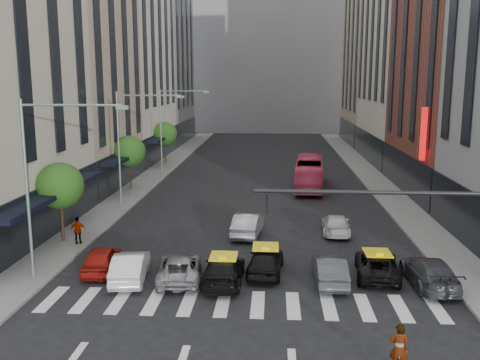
% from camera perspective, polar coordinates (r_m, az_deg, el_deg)
% --- Properties ---
extents(ground, '(160.00, 160.00, 0.00)m').
position_cam_1_polar(ground, '(23.60, 0.28, -14.56)').
color(ground, black).
rests_on(ground, ground).
extents(sidewalk_left, '(3.00, 96.00, 0.15)m').
position_cam_1_polar(sidewalk_left, '(53.81, -10.14, -0.20)').
color(sidewalk_left, slate).
rests_on(sidewalk_left, ground).
extents(sidewalk_right, '(3.00, 96.00, 0.15)m').
position_cam_1_polar(sidewalk_right, '(53.28, 14.66, -0.49)').
color(sidewalk_right, slate).
rests_on(sidewalk_right, ground).
extents(building_left_b, '(8.00, 16.00, 24.00)m').
position_cam_1_polar(building_left_b, '(52.62, -17.06, 12.32)').
color(building_left_b, tan).
rests_on(building_left_b, ground).
extents(building_left_c, '(8.00, 20.00, 36.00)m').
position_cam_1_polar(building_left_c, '(70.19, -11.99, 16.93)').
color(building_left_c, beige).
rests_on(building_left_c, ground).
extents(building_left_d, '(8.00, 18.00, 30.00)m').
position_cam_1_polar(building_left_d, '(88.36, -8.54, 13.75)').
color(building_left_d, gray).
rests_on(building_left_d, ground).
extents(building_right_b, '(8.00, 18.00, 26.00)m').
position_cam_1_polar(building_right_b, '(50.91, 22.27, 13.20)').
color(building_right_b, brown).
rests_on(building_right_b, ground).
extents(building_right_d, '(8.00, 18.00, 28.00)m').
position_cam_1_polar(building_right_d, '(87.83, 14.33, 12.91)').
color(building_right_d, tan).
rests_on(building_right_d, ground).
extents(building_far, '(30.00, 10.00, 36.00)m').
position_cam_1_polar(building_far, '(106.62, 3.05, 14.92)').
color(building_far, gray).
rests_on(building_far, ground).
extents(tree_near, '(2.88, 2.88, 4.95)m').
position_cam_1_polar(tree_near, '(34.52, -18.64, -0.60)').
color(tree_near, black).
rests_on(tree_near, sidewalk_left).
extents(tree_mid, '(2.88, 2.88, 4.95)m').
position_cam_1_polar(tree_mid, '(49.50, -11.70, 3.00)').
color(tree_mid, black).
rests_on(tree_mid, sidewalk_left).
extents(tree_far, '(2.88, 2.88, 4.95)m').
position_cam_1_polar(tree_far, '(64.96, -8.00, 4.90)').
color(tree_far, black).
rests_on(tree_far, sidewalk_left).
extents(streetlamp_near, '(5.38, 0.25, 9.00)m').
position_cam_1_polar(streetlamp_near, '(28.02, -20.16, 1.48)').
color(streetlamp_near, gray).
rests_on(streetlamp_near, sidewalk_left).
extents(streetlamp_mid, '(5.38, 0.25, 9.00)m').
position_cam_1_polar(streetlamp_mid, '(43.03, -11.64, 4.90)').
color(streetlamp_mid, gray).
rests_on(streetlamp_mid, sidewalk_left).
extents(streetlamp_far, '(5.38, 0.25, 9.00)m').
position_cam_1_polar(streetlamp_far, '(58.56, -7.54, 6.50)').
color(streetlamp_far, gray).
rests_on(streetlamp_far, sidewalk_left).
extents(traffic_signal, '(10.10, 0.20, 6.00)m').
position_cam_1_polar(traffic_signal, '(22.04, 20.60, -4.71)').
color(traffic_signal, black).
rests_on(traffic_signal, ground).
extents(liberty_sign, '(0.30, 0.70, 4.00)m').
position_cam_1_polar(liberty_sign, '(43.04, 18.98, 4.67)').
color(liberty_sign, red).
rests_on(liberty_sign, ground).
extents(car_red, '(2.01, 4.19, 1.38)m').
position_cam_1_polar(car_red, '(29.57, -14.50, -8.16)').
color(car_red, maroon).
rests_on(car_red, ground).
extents(car_white_front, '(2.05, 4.58, 1.46)m').
position_cam_1_polar(car_white_front, '(28.01, -11.61, -9.02)').
color(car_white_front, silver).
rests_on(car_white_front, ground).
extents(car_silver, '(2.70, 4.89, 1.29)m').
position_cam_1_polar(car_silver, '(27.67, -6.48, -9.29)').
color(car_silver, gray).
rests_on(car_silver, ground).
extents(taxi_left, '(1.96, 4.74, 1.37)m').
position_cam_1_polar(taxi_left, '(27.14, -1.75, -9.54)').
color(taxi_left, black).
rests_on(taxi_left, ground).
extents(taxi_center, '(2.07, 4.42, 1.46)m').
position_cam_1_polar(taxi_center, '(28.33, 2.74, -8.57)').
color(taxi_center, black).
rests_on(taxi_center, ground).
extents(car_grey_mid, '(1.55, 4.27, 1.40)m').
position_cam_1_polar(car_grey_mid, '(27.52, 9.53, -9.37)').
color(car_grey_mid, '#36393D').
rests_on(car_grey_mid, ground).
extents(taxi_right, '(2.59, 4.77, 1.27)m').
position_cam_1_polar(taxi_right, '(28.84, 14.40, -8.76)').
color(taxi_right, black).
rests_on(taxi_right, ground).
extents(car_grey_curb, '(2.15, 4.95, 1.42)m').
position_cam_1_polar(car_grey_curb, '(28.35, 19.55, -9.23)').
color(car_grey_curb, '#393B40').
rests_on(car_grey_curb, ground).
extents(car_row2_left, '(2.07, 4.76, 1.52)m').
position_cam_1_polar(car_row2_left, '(35.05, 0.84, -4.72)').
color(car_row2_left, '#9FA0A5').
rests_on(car_row2_left, ground).
extents(car_row2_right, '(2.03, 4.42, 1.25)m').
position_cam_1_polar(car_row2_right, '(36.08, 10.19, -4.66)').
color(car_row2_right, silver).
rests_on(car_row2_right, ground).
extents(bus, '(3.20, 10.49, 2.88)m').
position_cam_1_polar(bus, '(50.47, 7.40, 0.74)').
color(bus, '#EF466D').
rests_on(bus, ground).
extents(rider, '(0.73, 0.55, 1.79)m').
position_cam_1_polar(rider, '(19.35, 16.69, -15.28)').
color(rider, gray).
rests_on(rider, motorcycle).
extents(pedestrian_far, '(1.04, 0.56, 1.69)m').
position_cam_1_polar(pedestrian_far, '(34.21, -16.89, -5.17)').
color(pedestrian_far, gray).
rests_on(pedestrian_far, sidewalk_left).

